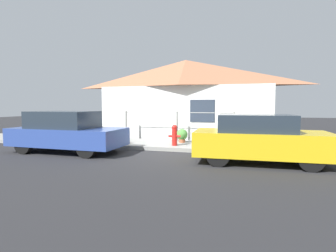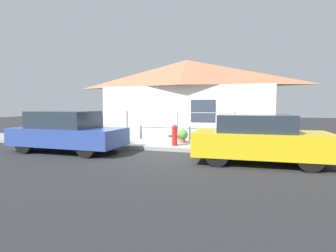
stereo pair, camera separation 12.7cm
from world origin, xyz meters
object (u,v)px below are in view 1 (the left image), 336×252
at_px(car_left, 67,132).
at_px(potted_plant_by_fence, 118,133).
at_px(potted_plant_near_hydrant, 182,135).
at_px(fire_hydrant, 175,135).
at_px(potted_plant_corner, 262,139).
at_px(car_right, 259,139).

height_order(car_left, potted_plant_by_fence, car_left).
distance_m(car_left, potted_plant_near_hydrant, 4.41).
distance_m(fire_hydrant, potted_plant_corner, 3.25).
xyz_separation_m(car_right, fire_hydrant, (-2.93, 1.64, -0.15)).
xyz_separation_m(car_right, potted_plant_by_fence, (-5.95, 2.93, -0.29)).
bearing_deg(potted_plant_by_fence, car_right, -26.25).
xyz_separation_m(car_left, potted_plant_near_hydrant, (3.63, 2.49, -0.28)).
height_order(car_right, fire_hydrant, car_right).
xyz_separation_m(fire_hydrant, potted_plant_near_hydrant, (0.09, 0.85, -0.11)).
distance_m(fire_hydrant, potted_plant_near_hydrant, 0.86).
height_order(car_right, potted_plant_near_hydrant, car_right).
bearing_deg(potted_plant_by_fence, potted_plant_corner, -5.41).
height_order(car_right, potted_plant_corner, car_right).
xyz_separation_m(car_left, potted_plant_corner, (6.70, 2.35, -0.30)).
xyz_separation_m(car_left, potted_plant_by_fence, (0.52, 2.93, -0.31)).
distance_m(car_right, potted_plant_by_fence, 6.64).
relative_size(potted_plant_by_fence, potted_plant_corner, 0.90).
bearing_deg(potted_plant_corner, potted_plant_near_hydrant, 177.37).
relative_size(car_right, potted_plant_corner, 6.89).
distance_m(fire_hydrant, potted_plant_by_fence, 3.28).
distance_m(potted_plant_by_fence, potted_plant_corner, 6.21).
bearing_deg(potted_plant_near_hydrant, car_left, -145.57).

